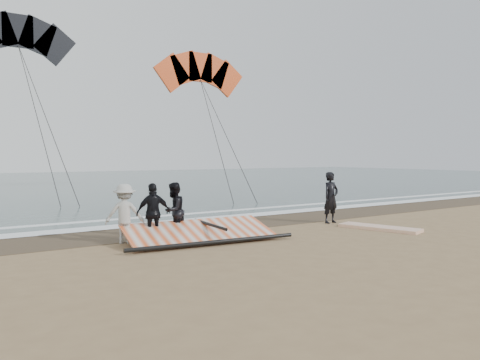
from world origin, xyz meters
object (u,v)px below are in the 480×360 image
object	(u,v)px
man_main	(331,197)
board_cream	(225,231)
board_white	(380,228)
sail_rig	(196,234)

from	to	relation	value
man_main	board_cream	size ratio (longest dim) A/B	0.68
man_main	board_white	size ratio (longest dim) A/B	0.70
man_main	board_cream	bearing A→B (deg)	173.65
board_white	sail_rig	bearing A→B (deg)	149.64
board_white	man_main	bearing A→B (deg)	81.93
sail_rig	man_main	bearing A→B (deg)	4.57
board_cream	man_main	bearing A→B (deg)	-8.75
man_main	sail_rig	distance (m)	5.64
board_white	sail_rig	xyz separation A→B (m)	(-5.86, 1.45, 0.15)
man_main	sail_rig	xyz separation A→B (m)	(-5.58, -0.45, -0.70)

